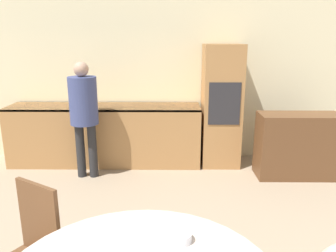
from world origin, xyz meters
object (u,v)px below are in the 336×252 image
Objects in this scene: bowl_near at (180,237)px; chair_far_left at (30,249)px; oven_unit at (221,106)px; person_standing at (84,108)px; sideboard at (298,146)px.

chair_far_left is at bearing 166.61° from bowl_near.
oven_unit is at bearing 91.73° from chair_far_left.
oven_unit is 1.99m from person_standing.
chair_far_left reaches higher than sideboard.
sideboard is 0.70× the size of person_standing.
chair_far_left is 7.41× the size of bowl_near.
sideboard is 3.62m from chair_far_left.
person_standing is at bearing -179.23° from sideboard.
sideboard is at bearing -26.29° from oven_unit.
person_standing reaches higher than sideboard.
chair_far_left is at bearing -84.21° from person_standing.
sideboard is at bearing 0.77° from person_standing.
oven_unit is 3.40m from chair_far_left.
chair_far_left is at bearing -119.56° from oven_unit.
chair_far_left is 1.03m from bowl_near.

